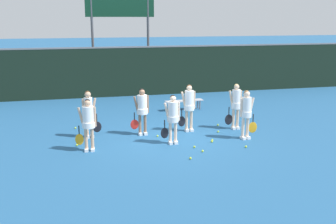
{
  "coord_description": "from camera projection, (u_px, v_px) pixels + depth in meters",
  "views": [
    {
      "loc": [
        -3.06,
        -12.61,
        4.06
      ],
      "look_at": [
        0.01,
        0.08,
        0.91
      ],
      "focal_mm": 42.0,
      "sensor_mm": 36.0,
      "label": 1
    }
  ],
  "objects": [
    {
      "name": "tennis_ball_8",
      "position": [
        194.0,
        147.0,
        12.53
      ],
      "size": [
        0.07,
        0.07,
        0.07
      ],
      "primitive_type": "sphere",
      "color": "#CCE033",
      "rests_on": "ground_plane"
    },
    {
      "name": "tennis_ball_1",
      "position": [
        203.0,
        151.0,
        12.14
      ],
      "size": [
        0.07,
        0.07,
        0.07
      ],
      "primitive_type": "sphere",
      "color": "#CCE033",
      "rests_on": "ground_plane"
    },
    {
      "name": "player_3",
      "position": [
        89.0,
        111.0,
        13.43
      ],
      "size": [
        0.63,
        0.33,
        1.64
      ],
      "rotation": [
        0.0,
        0.0,
        0.11
      ],
      "color": "tan",
      "rests_on": "ground_plane"
    },
    {
      "name": "tennis_ball_7",
      "position": [
        246.0,
        147.0,
        12.55
      ],
      "size": [
        0.07,
        0.07,
        0.07
      ],
      "primitive_type": "sphere",
      "color": "#CCE033",
      "rests_on": "ground_plane"
    },
    {
      "name": "tennis_ball_4",
      "position": [
        75.0,
        128.0,
        14.68
      ],
      "size": [
        0.07,
        0.07,
        0.07
      ],
      "primitive_type": "sphere",
      "color": "#CCE033",
      "rests_on": "ground_plane"
    },
    {
      "name": "tennis_ball_11",
      "position": [
        218.0,
        132.0,
        14.22
      ],
      "size": [
        0.07,
        0.07,
        0.07
      ],
      "primitive_type": "sphere",
      "color": "#CCE033",
      "rests_on": "ground_plane"
    },
    {
      "name": "ground_plane",
      "position": [
        168.0,
        138.0,
        13.56
      ],
      "size": [
        140.0,
        140.0,
        0.0
      ],
      "primitive_type": "plane",
      "color": "#235684"
    },
    {
      "name": "scoreboard",
      "position": [
        120.0,
        11.0,
        21.56
      ],
      "size": [
        3.79,
        0.15,
        5.61
      ],
      "color": "#515156",
      "rests_on": "ground_plane"
    },
    {
      "name": "fence_windscreen",
      "position": [
        133.0,
        71.0,
        20.57
      ],
      "size": [
        60.0,
        0.08,
        2.61
      ],
      "color": "black",
      "rests_on": "ground_plane"
    },
    {
      "name": "player_5",
      "position": [
        189.0,
        104.0,
        14.17
      ],
      "size": [
        0.65,
        0.38,
        1.72
      ],
      "rotation": [
        0.0,
        0.0,
        0.03
      ],
      "color": "beige",
      "rests_on": "ground_plane"
    },
    {
      "name": "player_6",
      "position": [
        236.0,
        103.0,
        14.47
      ],
      "size": [
        0.65,
        0.35,
        1.7
      ],
      "rotation": [
        0.0,
        0.0,
        -0.0
      ],
      "color": "beige",
      "rests_on": "ground_plane"
    },
    {
      "name": "player_1",
      "position": [
        173.0,
        115.0,
        12.76
      ],
      "size": [
        0.64,
        0.37,
        1.63
      ],
      "rotation": [
        0.0,
        0.0,
        -0.01
      ],
      "color": "beige",
      "rests_on": "ground_plane"
    },
    {
      "name": "player_0",
      "position": [
        88.0,
        121.0,
        12.04
      ],
      "size": [
        0.67,
        0.4,
        1.65
      ],
      "rotation": [
        0.0,
        0.0,
        -0.09
      ],
      "color": "tan",
      "rests_on": "ground_plane"
    },
    {
      "name": "tennis_ball_6",
      "position": [
        212.0,
        140.0,
        13.23
      ],
      "size": [
        0.07,
        0.07,
        0.07
      ],
      "primitive_type": "sphere",
      "color": "#CCE033",
      "rests_on": "ground_plane"
    },
    {
      "name": "bench_courtside",
      "position": [
        184.0,
        102.0,
        17.61
      ],
      "size": [
        1.76,
        0.52,
        0.44
      ],
      "rotation": [
        0.0,
        0.0,
        0.09
      ],
      "color": "#B2B2B7",
      "rests_on": "ground_plane"
    },
    {
      "name": "tennis_ball_0",
      "position": [
        77.0,
        145.0,
        12.71
      ],
      "size": [
        0.07,
        0.07,
        0.07
      ],
      "primitive_type": "sphere",
      "color": "#CCE033",
      "rests_on": "ground_plane"
    },
    {
      "name": "tennis_ball_9",
      "position": [
        190.0,
        158.0,
        11.52
      ],
      "size": [
        0.07,
        0.07,
        0.07
      ],
      "primitive_type": "sphere",
      "color": "#CCE033",
      "rests_on": "ground_plane"
    },
    {
      "name": "player_2",
      "position": [
        246.0,
        110.0,
        13.27
      ],
      "size": [
        0.68,
        0.38,
        1.68
      ],
      "rotation": [
        0.0,
        0.0,
        0.14
      ],
      "color": "beige",
      "rests_on": "ground_plane"
    },
    {
      "name": "tennis_ball_2",
      "position": [
        250.0,
        117.0,
        16.28
      ],
      "size": [
        0.07,
        0.07,
        0.07
      ],
      "primitive_type": "sphere",
      "color": "#CCE033",
      "rests_on": "ground_plane"
    },
    {
      "name": "tennis_ball_10",
      "position": [
        218.0,
        125.0,
        15.08
      ],
      "size": [
        0.07,
        0.07,
        0.07
      ],
      "primitive_type": "sphere",
      "color": "#CCE033",
      "rests_on": "ground_plane"
    },
    {
      "name": "player_4",
      "position": [
        142.0,
        108.0,
        13.74
      ],
      "size": [
        0.67,
        0.39,
        1.66
      ],
      "rotation": [
        0.0,
        0.0,
        0.05
      ],
      "color": "#8C664C",
      "rests_on": "ground_plane"
    },
    {
      "name": "tennis_ball_5",
      "position": [
        212.0,
        141.0,
        13.08
      ],
      "size": [
        0.07,
        0.07,
        0.07
      ],
      "primitive_type": "sphere",
      "color": "#CCE033",
      "rests_on": "ground_plane"
    },
    {
      "name": "tennis_ball_3",
      "position": [
        158.0,
        136.0,
        13.69
      ],
      "size": [
        0.06,
        0.06,
        0.06
      ],
      "primitive_type": "sphere",
      "color": "#CCE033",
      "rests_on": "ground_plane"
    }
  ]
}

